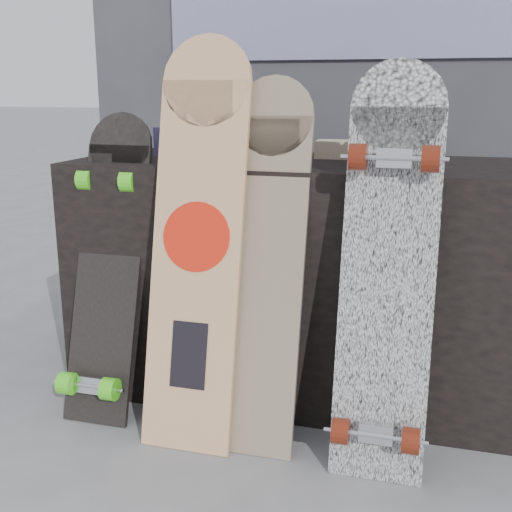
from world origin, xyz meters
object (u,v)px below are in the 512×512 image
(vendor_table, at_px, (313,278))
(longboard_geisha, at_px, (198,231))
(longboard_celtic, at_px, (265,253))
(longboard_cascadia, at_px, (388,266))
(skateboard_dark, at_px, (108,262))

(vendor_table, distance_m, longboard_geisha, 0.52)
(vendor_table, relative_size, longboard_geisha, 1.34)
(longboard_geisha, bearing_deg, longboard_celtic, 6.58)
(longboard_cascadia, bearing_deg, longboard_celtic, 169.05)
(longboard_geisha, relative_size, skateboard_dark, 1.24)
(vendor_table, relative_size, longboard_celtic, 1.49)
(longboard_geisha, bearing_deg, vendor_table, 53.14)
(vendor_table, bearing_deg, longboard_cascadia, -56.46)
(longboard_celtic, bearing_deg, longboard_geisha, -173.42)
(vendor_table, xyz_separation_m, longboard_celtic, (-0.08, -0.35, 0.17))
(longboard_cascadia, bearing_deg, skateboard_dark, 173.24)
(longboard_geisha, distance_m, skateboard_dark, 0.36)
(longboard_geisha, bearing_deg, longboard_cascadia, -4.77)
(vendor_table, distance_m, longboard_celtic, 0.40)
(longboard_celtic, height_order, longboard_cascadia, longboard_cascadia)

